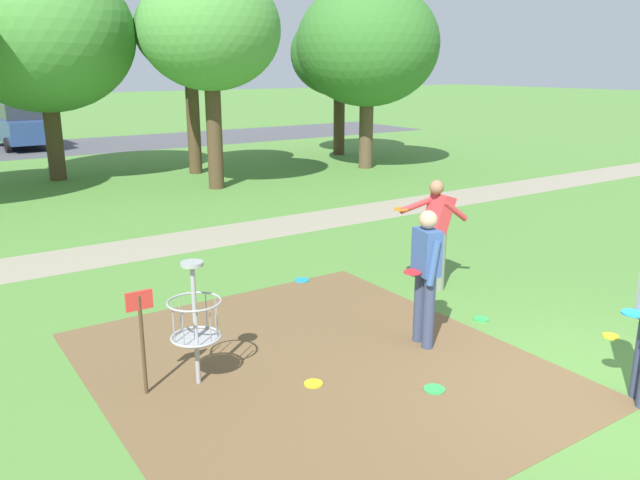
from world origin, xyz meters
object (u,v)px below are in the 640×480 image
Objects in this scene: player_throwing at (437,227)px; tree_mid_right at (340,54)px; player_waiting_left at (426,270)px; tree_near_left at (43,35)px; disc_golf_basket at (189,320)px; frisbee_scattered_a at (611,336)px; frisbee_by_tee at (434,389)px; frisbee_far_right at (313,384)px; tree_far_left at (368,45)px; frisbee_mid_grass at (481,319)px; tree_mid_left at (189,31)px; parked_car_center_left at (23,125)px; tree_near_right at (210,30)px; frisbee_scattered_b at (302,280)px.

tree_mid_right reaches higher than player_throwing.
tree_near_left is (-1.06, 14.88, 3.22)m from player_waiting_left.
frisbee_scattered_a is at bearing -20.38° from disc_golf_basket.
player_throwing reaches higher than frisbee_by_tee.
frisbee_by_tee is 1.12× the size of frisbee_scattered_a.
disc_golf_basket is 1.51m from frisbee_far_right.
frisbee_by_tee is 0.04× the size of tree_near_left.
player_waiting_left is at bearing -125.13° from tree_far_left.
frisbee_mid_grass is 0.04× the size of tree_mid_left.
parked_car_center_left is at bearing 136.97° from tree_mid_right.
player_waiting_left is 7.42× the size of frisbee_by_tee.
frisbee_mid_grass is at bearing 6.33° from player_waiting_left.
tree_near_right is 13.55m from parked_car_center_left.
tree_mid_left is (3.94, -1.21, 0.15)m from tree_near_left.
tree_mid_left reaches higher than tree_mid_right.
player_waiting_left is (-1.58, -1.44, -0.02)m from player_throwing.
frisbee_by_tee is 18.90m from tree_mid_right.
tree_near_left is at bearing 178.94° from tree_mid_right.
frisbee_scattered_a is 0.87× the size of frisbee_scattered_b.
tree_far_left is at bearing -110.45° from tree_mid_right.
tree_mid_right reaches higher than frisbee_scattered_b.
tree_mid_left reaches higher than frisbee_mid_grass.
tree_near_left is (1.71, 14.24, 3.44)m from disc_golf_basket.
frisbee_mid_grass is 17.06m from tree_mid_right.
frisbee_mid_grass is 0.04× the size of tree_near_right.
player_throwing is 7.42× the size of frisbee_by_tee.
player_throwing is at bearing -120.14° from tree_mid_right.
player_waiting_left is 23.78m from parked_car_center_left.
disc_golf_basket is at bearing -141.75° from frisbee_scattered_b.
frisbee_far_right is 0.04× the size of tree_mid_right.
tree_near_right is at bearing -151.59° from tree_mid_right.
frisbee_by_tee is 0.98× the size of frisbee_scattered_b.
tree_near_right reaches higher than frisbee_by_tee.
player_waiting_left reaches higher than frisbee_scattered_b.
tree_mid_left reaches higher than frisbee_by_tee.
disc_golf_basket is 0.26× the size of tree_mid_right.
frisbee_mid_grass is 0.03× the size of tree_near_left.
tree_far_left reaches higher than tree_mid_left.
frisbee_by_tee is at bearing -39.50° from frisbee_far_right.
frisbee_by_tee is 2.86m from frisbee_scattered_a.
tree_near_right is at bearing 74.20° from frisbee_scattered_b.
frisbee_mid_grass is (3.99, -0.51, -0.74)m from disc_golf_basket.
frisbee_scattered_a is 14.54m from tree_far_left.
tree_far_left is (8.04, 8.62, 3.96)m from frisbee_scattered_b.
frisbee_by_tee is at bearing -122.54° from tree_mid_right.
tree_near_left is (-0.37, 15.81, 4.18)m from frisbee_by_tee.
player_throwing is 3.75m from frisbee_far_right.
frisbee_far_right is at bearing -34.57° from disc_golf_basket.
tree_mid_right is (9.28, 14.69, 2.77)m from player_waiting_left.
tree_near_left is 9.76m from tree_far_left.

